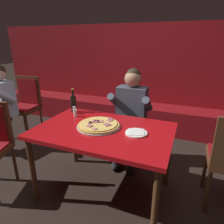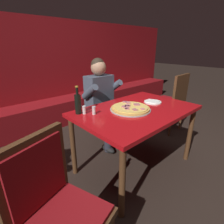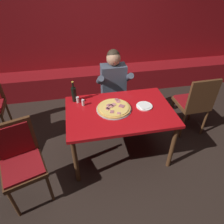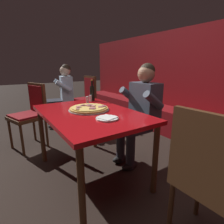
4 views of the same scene
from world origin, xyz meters
name	(u,v)px [view 1 (image 1 of 4)]	position (x,y,z in m)	size (l,w,h in m)	color
ground_plane	(105,190)	(0.00, 0.00, 0.00)	(24.00, 24.00, 0.00)	black
booth_wall_panel	(150,76)	(0.00, 2.18, 0.95)	(6.80, 0.16, 1.90)	maroon
booth_bench	(144,117)	(0.00, 1.86, 0.23)	(6.46, 0.48, 0.46)	maroon
main_dining_table	(104,136)	(0.00, 0.00, 0.68)	(1.35, 0.89, 0.76)	#4C2D19
pizza	(99,125)	(-0.07, 0.03, 0.78)	(0.45, 0.45, 0.05)	#9E9EA3
plate_white_paper	(136,133)	(0.33, 0.02, 0.77)	(0.21, 0.21, 0.02)	white
beer_bottle	(74,103)	(-0.55, 0.33, 0.87)	(0.07, 0.07, 0.29)	black
shaker_oregano	(74,110)	(-0.51, 0.28, 0.80)	(0.04, 0.04, 0.09)	silver
shaker_parmesan	(75,113)	(-0.45, 0.20, 0.80)	(0.04, 0.04, 0.09)	silver
diner_seated_blue_shirt	(130,114)	(0.07, 0.67, 0.71)	(0.53, 0.53, 1.27)	black
dining_chair_far_right	(26,102)	(-1.86, 0.84, 0.60)	(0.48, 0.48, 1.02)	#4C2D19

